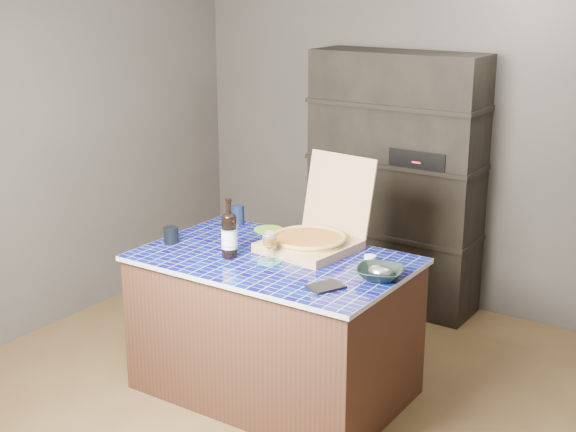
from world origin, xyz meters
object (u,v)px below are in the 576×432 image
Objects in this scene: wine_glass at (269,240)px; dvd_case at (326,287)px; pizza_box at (312,237)px; mead_bottle at (229,234)px; bowl at (380,273)px; kitchen_island at (274,325)px.

wine_glass is 1.02× the size of dvd_case.
mead_bottle is (-0.31, -0.36, 0.06)m from pizza_box.
pizza_box is at bearing 159.55° from bowl.
wine_glass is at bearing -174.64° from dvd_case.
bowl is at bearing 82.88° from dvd_case.
pizza_box is 3.43× the size of wine_glass.
kitchen_island is 0.77m from bowl.
pizza_box reaches higher than mead_bottle.
dvd_case is at bearing -19.12° from wine_glass.
kitchen_island is 4.45× the size of mead_bottle.
pizza_box is 1.82× the size of mead_bottle.
pizza_box is 0.32m from wine_glass.
dvd_case is (0.37, -0.46, -0.06)m from pizza_box.
bowl is at bearing 2.90° from kitchen_island.
bowl is (0.84, 0.16, -0.10)m from mead_bottle.
kitchen_island is 0.53m from wine_glass.
dvd_case is at bearing -8.38° from mead_bottle.
pizza_box is at bearing 66.21° from kitchen_island.
mead_bottle is at bearing -163.90° from dvd_case.
mead_bottle is at bearing -168.93° from bowl.
pizza_box is at bearing 49.73° from mead_bottle.
kitchen_island is at bearing -176.98° from bowl.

